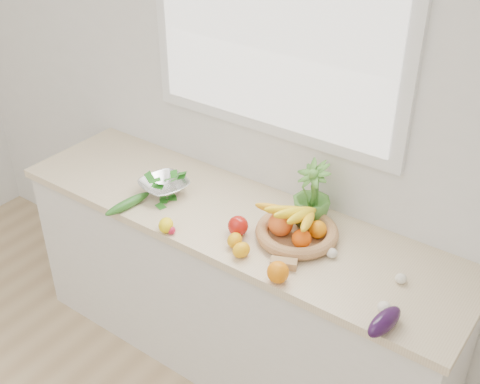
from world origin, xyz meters
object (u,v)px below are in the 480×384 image
Objects in this scene: eggplant at (384,322)px; potted_herb at (312,194)px; fruit_basket at (296,228)px; cucumber at (128,204)px; apple at (238,226)px; colander_with_spinach at (164,183)px.

potted_herb is (-0.56, 0.45, 0.10)m from eggplant.
cucumber is at bearing -161.06° from fruit_basket.
potted_herb reaches higher than eggplant.
apple is 0.77m from eggplant.
colander_with_spinach is (0.06, 0.19, 0.04)m from cucumber.
eggplant reaches higher than cucumber.
eggplant is at bearing -38.48° from potted_herb.
potted_herb is (0.73, 0.42, 0.11)m from cucumber.
cucumber is 0.80m from fruit_basket.
eggplant is at bearing -27.88° from fruit_basket.
apple reaches higher than cucumber.
colander_with_spinach reaches higher than apple.
eggplant is 0.68× the size of colander_with_spinach.
potted_herb reaches higher than cucumber.
potted_herb reaches higher than colander_with_spinach.
colander_with_spinach is at bearing -161.29° from potted_herb.
potted_herb is at bearing 141.52° from eggplant.
eggplant is at bearing -9.93° from colander_with_spinach.
eggplant is 1.26m from colander_with_spinach.
fruit_basket reaches higher than eggplant.
apple is 0.48× the size of eggplant.
fruit_basket reaches higher than cucumber.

